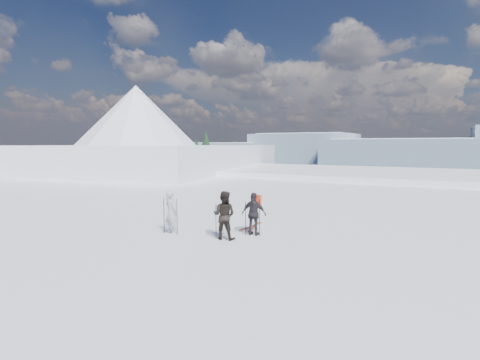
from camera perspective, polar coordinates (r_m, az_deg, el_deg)
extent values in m
plane|color=white|center=(71.92, 24.22, -11.68)|extent=(220.00, 208.01, 71.62)
cube|color=white|center=(40.19, 21.38, -8.79)|extent=(180.00, 16.00, 14.00)
plane|color=navy|center=(300.59, 27.64, -1.44)|extent=(820.00, 820.00, 0.00)
cube|color=slate|center=(531.67, -3.68, 3.78)|extent=(150.00, 80.00, 34.00)
cube|color=white|center=(531.42, -3.69, 5.29)|extent=(127.50, 70.00, 8.00)
cube|color=slate|center=(506.36, 9.76, 4.30)|extent=(130.00, 80.00, 46.00)
cube|color=white|center=(506.35, 9.80, 6.57)|extent=(110.50, 70.00, 8.00)
cube|color=slate|center=(451.16, 23.06, 3.29)|extent=(160.00, 80.00, 38.00)
cube|color=white|center=(450.94, 23.14, 5.32)|extent=(136.00, 70.00, 8.00)
cube|color=white|center=(49.85, -12.83, -4.05)|extent=(29.19, 35.68, 16.00)
cone|color=white|center=(42.77, -15.46, 7.77)|extent=(18.00, 18.00, 9.00)
cone|color=white|center=(55.54, -14.09, 3.12)|extent=(16.00, 16.00, 8.00)
cube|color=#2D2B28|center=(53.49, -2.09, -7.63)|extent=(21.55, 17.87, 14.25)
cone|color=black|center=(47.03, -0.43, -2.02)|extent=(5.60, 5.60, 10.00)
cone|color=black|center=(51.68, -5.16, 0.31)|extent=(7.28, 7.28, 13.00)
cone|color=black|center=(50.12, 0.25, -1.55)|extent=(5.60, 5.60, 10.00)
cone|color=black|center=(55.06, -6.59, 0.10)|extent=(6.72, 6.72, 12.00)
cone|color=black|center=(49.92, -8.03, -1.05)|extent=(6.16, 6.16, 11.00)
cone|color=black|center=(45.89, -7.24, -2.88)|extent=(5.04, 5.04, 9.00)
cone|color=black|center=(46.28, -3.80, -1.53)|extent=(6.16, 6.16, 11.00)
imported|color=#9CA0AB|center=(13.51, -10.47, -4.80)|extent=(0.66, 0.54, 1.56)
imported|color=black|center=(12.53, -2.43, -5.38)|extent=(0.88, 0.73, 1.63)
imported|color=black|center=(13.06, 2.14, -5.20)|extent=(0.92, 0.47, 1.50)
cube|color=red|center=(13.14, 2.53, -0.80)|extent=(0.34, 0.22, 0.46)
cylinder|color=black|center=(13.66, -11.50, -5.30)|extent=(0.02, 0.02, 1.28)
cylinder|color=black|center=(13.30, -9.58, -5.55)|extent=(0.02, 0.02, 1.29)
cylinder|color=black|center=(12.63, -3.68, -6.36)|extent=(0.02, 0.02, 1.16)
cylinder|color=black|center=(12.34, -1.70, -6.51)|extent=(0.02, 0.02, 1.22)
cylinder|color=black|center=(13.10, 0.84, -5.86)|extent=(0.02, 0.02, 1.19)
cylinder|color=black|center=(12.95, 2.99, -5.79)|extent=(0.02, 0.02, 1.28)
cube|color=black|center=(14.47, 1.62, -7.11)|extent=(0.15, 1.70, 0.03)
cube|color=black|center=(14.41, 2.12, -7.17)|extent=(0.53, 1.67, 0.03)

